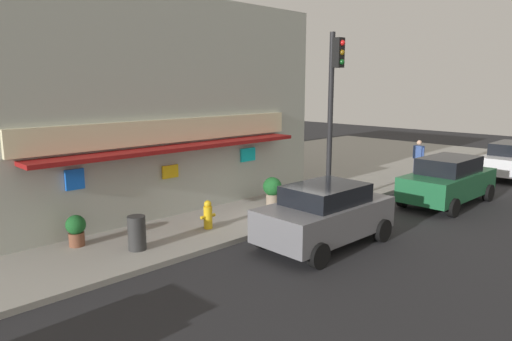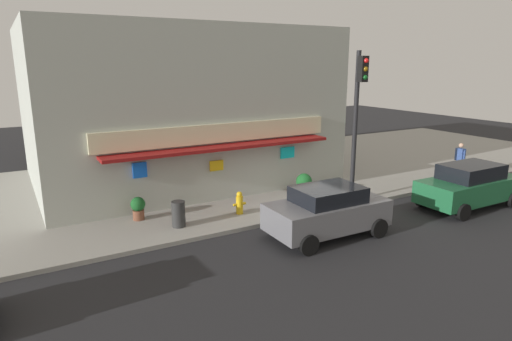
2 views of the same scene
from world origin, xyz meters
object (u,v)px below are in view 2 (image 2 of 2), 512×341
potted_plant_by_window (304,183)px  parked_car_grey (327,211)px  potted_plant_by_doorway (138,207)px  trash_can (178,214)px  fire_hydrant (240,203)px  parked_car_green (469,185)px  pedestrian (460,159)px  traffic_light (358,108)px

potted_plant_by_window → parked_car_grey: size_ratio=0.25×
potted_plant_by_doorway → trash_can: bearing=-53.6°
potted_plant_by_doorway → parked_car_grey: bearing=-40.2°
fire_hydrant → potted_plant_by_window: size_ratio=0.86×
potted_plant_by_window → parked_car_green: bearing=-38.4°
pedestrian → parked_car_green: size_ratio=0.39×
potted_plant_by_window → parked_car_grey: parked_car_grey is taller
traffic_light → pedestrian: size_ratio=3.45×
trash_can → pedestrian: size_ratio=0.52×
potted_plant_by_doorway → potted_plant_by_window: size_ratio=0.84×
pedestrian → parked_car_green: bearing=-139.3°
parked_car_grey → trash_can: bearing=144.4°
trash_can → potted_plant_by_doorway: bearing=126.4°
parked_car_green → potted_plant_by_doorway: bearing=158.2°
trash_can → potted_plant_by_window: potted_plant_by_window is taller
fire_hydrant → traffic_light: bearing=-11.7°
traffic_light → potted_plant_by_doorway: (-8.01, 2.20, -3.26)m
fire_hydrant → potted_plant_by_doorway: 3.61m
pedestrian → fire_hydrant: bearing=176.5°
fire_hydrant → trash_can: size_ratio=0.96×
fire_hydrant → parked_car_green: size_ratio=0.19×
fire_hydrant → trash_can: bearing=-177.3°
pedestrian → parked_car_green: pedestrian is taller
potted_plant_by_window → traffic_light: bearing=-48.9°
parked_car_grey → traffic_light: bearing=34.4°
pedestrian → parked_car_grey: bearing=-166.9°
potted_plant_by_doorway → parked_car_grey: (5.03, -4.24, 0.26)m
parked_car_grey → pedestrian: bearing=13.1°
parked_car_grey → parked_car_green: size_ratio=0.91×
fire_hydrant → trash_can: (-2.39, -0.11, 0.03)m
traffic_light → parked_car_grey: size_ratio=1.46×
traffic_light → trash_can: size_ratio=6.63×
trash_can → parked_car_grey: (4.03, -2.89, 0.28)m
pedestrian → parked_car_green: (-3.19, -2.75, -0.19)m
fire_hydrant → trash_can: 2.40m
potted_plant_by_window → parked_car_grey: bearing=-115.0°
trash_can → potted_plant_by_doorway: 1.68m
trash_can → potted_plant_by_doorway: (-0.99, 1.35, 0.02)m
potted_plant_by_doorway → potted_plant_by_window: bearing=-5.8°
potted_plant_by_window → parked_car_green: 6.44m
fire_hydrant → potted_plant_by_window: bearing=9.5°
trash_can → parked_car_grey: 4.97m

